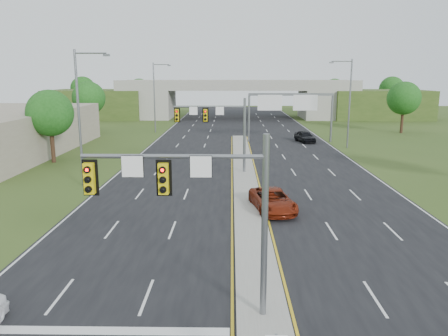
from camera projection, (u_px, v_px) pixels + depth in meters
ground at (263, 318)px, 16.50m from camera, size 240.00×240.00×0.00m
road at (242, 154)px, 50.74m from camera, size 24.00×160.00×0.02m
median at (245, 177)px, 38.98m from camera, size 2.00×54.00×0.16m
lane_markings at (237, 165)px, 44.79m from camera, size 23.72×160.00×0.01m
signal_mast_near at (202, 198)px, 15.49m from camera, size 6.62×0.60×7.00m
signal_mast_far at (220, 123)px, 39.94m from camera, size 6.62×0.60×7.00m
sign_gantry at (289, 104)px, 59.25m from camera, size 11.58×0.44×6.67m
overpass at (237, 101)px, 94.02m from camera, size 80.00×14.00×8.10m
lightpole_l_mid at (81, 112)px, 35.02m from camera, size 2.85×0.25×11.00m
lightpole_l_far at (155, 94)px, 69.26m from camera, size 2.85×0.25×11.00m
lightpole_r_far at (348, 99)px, 54.15m from camera, size 2.85×0.25×11.00m
tree_l_near at (50, 113)px, 45.11m from camera, size 4.80×4.80×7.60m
tree_l_mid at (89, 98)px, 69.56m from camera, size 5.20×5.20×8.12m
tree_r_mid at (404, 98)px, 68.73m from camera, size 5.20×5.20×8.12m
tree_back_a at (83, 89)px, 107.87m from camera, size 6.00×6.00×8.85m
tree_back_b at (139, 90)px, 107.71m from camera, size 5.60×5.60×8.32m
tree_back_c at (334, 90)px, 106.92m from camera, size 5.60×5.60×8.32m
tree_back_d at (392, 89)px, 106.62m from camera, size 6.00×6.00×8.85m
car_far_a at (273, 200)px, 29.40m from camera, size 3.27×5.56×1.45m
car_far_c at (305, 136)px, 60.04m from camera, size 2.74×4.82×1.55m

